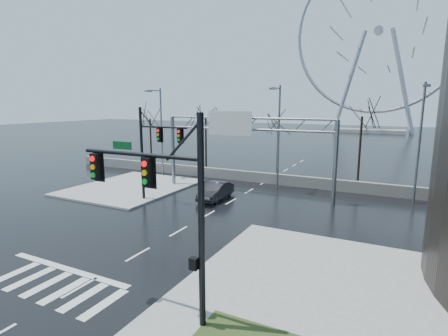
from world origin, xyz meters
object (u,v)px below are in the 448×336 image
Objects in this scene: signal_mast_near at (169,198)px; sign_gantry at (241,138)px; signal_mast_far at (152,146)px; car at (216,191)px; ferris_wheel at (378,38)px.

signal_mast_near is 19.79m from sign_gantry.
car is (4.35, 3.11, -4.09)m from signal_mast_far.
signal_mast_near is at bearing -73.81° from sign_gantry.
ferris_wheel is at bearing 84.76° from car.
signal_mast_near reaches higher than car.
signal_mast_far is 89.30m from ferris_wheel.
signal_mast_far is 0.49× the size of sign_gantry.
signal_mast_near is 1.00× the size of signal_mast_far.
sign_gantry is 82.91m from ferris_wheel.
signal_mast_far is 6.73m from car.
signal_mast_far is 1.78× the size of car.
signal_mast_near reaches higher than sign_gantry.
signal_mast_far reaches higher than sign_gantry.
signal_mast_near is at bearing -49.74° from signal_mast_far.
signal_mast_far is at bearing -132.47° from sign_gantry.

